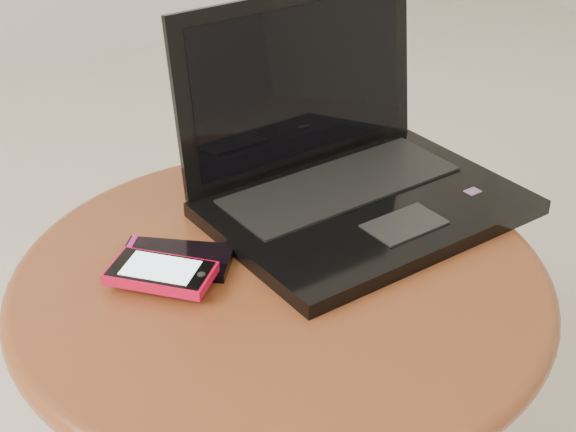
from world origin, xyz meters
name	(u,v)px	position (x,y,z in m)	size (l,w,h in m)	color
table	(281,342)	(-0.04, -0.02, 0.35)	(0.57, 0.57, 0.45)	#4D2919
laptop	(347,170)	(0.09, 0.08, 0.49)	(0.39, 0.33, 0.23)	black
phone_black	(176,259)	(-0.13, 0.04, 0.46)	(0.13, 0.11, 0.01)	black
phone_pink	(161,273)	(-0.16, 0.01, 0.47)	(0.12, 0.11, 0.01)	red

